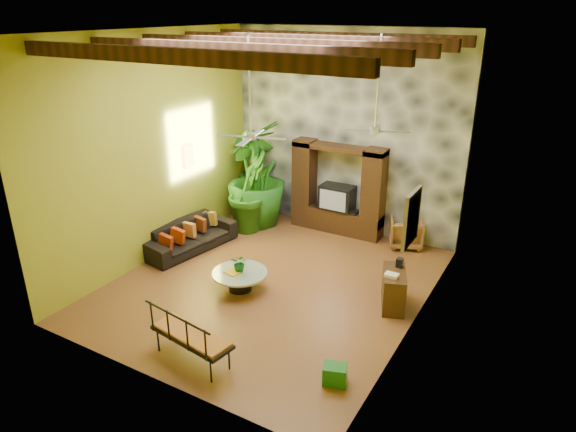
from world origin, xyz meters
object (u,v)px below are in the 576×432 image
Objects in this scene: ceiling_fan_front at (250,125)px; iron_bench at (188,335)px; tall_plant_a at (254,172)px; green_bin at (335,374)px; sofa at (190,236)px; ceiling_fan_back at (376,120)px; wicker_armchair at (406,232)px; coffee_table at (240,278)px; tall_plant_b at (249,190)px; tall_plant_c at (257,174)px; entertainment_center at (337,195)px; side_console at (394,289)px.

ceiling_fan_front reaches higher than iron_bench.
green_bin is (4.97, -5.34, -1.05)m from tall_plant_a.
ceiling_fan_back is at bearing -69.35° from sofa.
green_bin is at bearing -107.46° from sofa.
sofa is 3.01× the size of wicker_armchair.
coffee_table is (2.08, -3.73, -0.95)m from tall_plant_a.
tall_plant_c reaches higher than tall_plant_b.
ceiling_fan_back reaches higher than entertainment_center.
iron_bench is at bearing -74.85° from coffee_table.
tall_plant_a is at bearing 122.41° from iron_bench.
coffee_table is at bearing -144.06° from ceiling_fan_front.
entertainment_center is at bearing 110.90° from side_console.
iron_bench is 4.27× the size of green_bin.
side_console is at bearing 18.18° from coffee_table.
coffee_table is at bearing -96.82° from entertainment_center.
wicker_armchair is at bearing 14.73° from tall_plant_b.
tall_plant_a is at bearing 128.34° from tall_plant_c.
tall_plant_a reaches higher than tall_plant_b.
tall_plant_c reaches higher than green_bin.
iron_bench is at bearing -162.14° from green_bin.
tall_plant_a is (-2.32, 3.55, -2.20)m from ceiling_fan_front.
tall_plant_c is (-3.65, 1.35, -2.03)m from ceiling_fan_back.
tall_plant_a is (-4.36, 0.02, 0.85)m from wicker_armchair.
sofa is 2.88m from tall_plant_a.
side_console is (2.48, -2.75, -0.60)m from entertainment_center.
iron_bench is at bearing -81.21° from ceiling_fan_front.
sofa reaches higher than coffee_table.
ceiling_fan_front is (-0.20, -3.54, 2.44)m from entertainment_center.
entertainment_center is 5.91m from green_bin.
wicker_armchair is 4.45m from tall_plant_a.
entertainment_center is at bearing -33.47° from sofa.
tall_plant_a reaches higher than side_console.
tall_plant_b is at bearing -8.05° from wicker_armchair.
ceiling_fan_back is 4.15m from coffee_table.
iron_bench is at bearing -88.21° from entertainment_center.
iron_bench is 2.40m from green_bin.
ceiling_fan_front reaches higher than side_console.
tall_plant_a is 0.79m from tall_plant_c.
ceiling_fan_front is 5.09m from wicker_armchair.
ceiling_fan_back reaches higher than sofa.
ceiling_fan_front is 2.41m from ceiling_fan_back.
iron_bench is 4.02m from side_console.
tall_plant_b is 0.54m from tall_plant_c.
green_bin is (-0.03, -2.57, -0.21)m from side_console.
side_console reaches higher than sofa.
green_bin is at bearing -34.05° from ceiling_fan_front.
side_console reaches higher than green_bin.
wicker_armchair reaches higher than green_bin.
coffee_table is (-0.24, -0.18, -3.15)m from ceiling_fan_front.
ceiling_fan_back is 0.77× the size of tall_plant_a.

